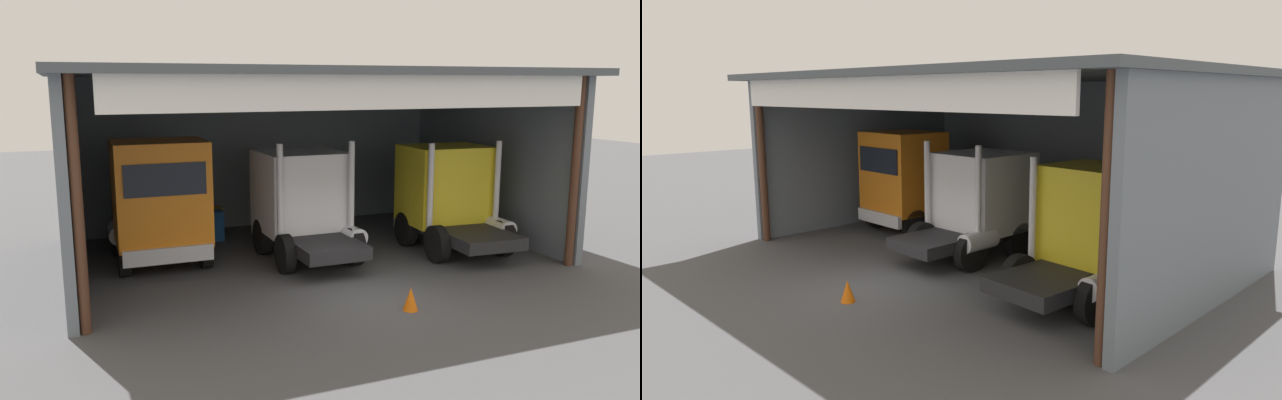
# 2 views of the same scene
# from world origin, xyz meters

# --- Properties ---
(ground_plane) EXTENTS (80.00, 80.00, 0.00)m
(ground_plane) POSITION_xyz_m (0.00, 0.00, 0.00)
(ground_plane) COLOR #4C4C4F
(ground_plane) RESTS_ON ground
(workshop_shed) EXTENTS (14.38, 9.63, 5.64)m
(workshop_shed) POSITION_xyz_m (0.00, 5.34, 3.86)
(workshop_shed) COLOR slate
(workshop_shed) RESTS_ON ground
(truck_orange_left_bay) EXTENTS (2.73, 4.76, 3.67)m
(truck_orange_left_bay) POSITION_xyz_m (-4.34, 4.70, 1.90)
(truck_orange_left_bay) COLOR orange
(truck_orange_left_bay) RESTS_ON ground
(truck_white_center_bay) EXTENTS (2.60, 4.56, 3.61)m
(truck_white_center_bay) POSITION_xyz_m (-0.17, 4.03, 1.73)
(truck_white_center_bay) COLOR white
(truck_white_center_bay) RESTS_ON ground
(truck_yellow_center_left_bay) EXTENTS (2.81, 4.44, 3.50)m
(truck_yellow_center_left_bay) POSITION_xyz_m (4.49, 3.18, 1.73)
(truck_yellow_center_left_bay) COLOR yellow
(truck_yellow_center_left_bay) RESTS_ON ground
(oil_drum) EXTENTS (0.58, 0.58, 0.89)m
(oil_drum) POSITION_xyz_m (-1.97, 8.12, 0.45)
(oil_drum) COLOR gold
(oil_drum) RESTS_ON ground
(tool_cart) EXTENTS (0.90, 0.60, 1.00)m
(tool_cart) POSITION_xyz_m (-2.40, 7.10, 0.50)
(tool_cart) COLOR #1E59A5
(tool_cart) RESTS_ON ground
(traffic_cone) EXTENTS (0.36, 0.36, 0.56)m
(traffic_cone) POSITION_xyz_m (0.46, -1.31, 0.28)
(traffic_cone) COLOR orange
(traffic_cone) RESTS_ON ground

